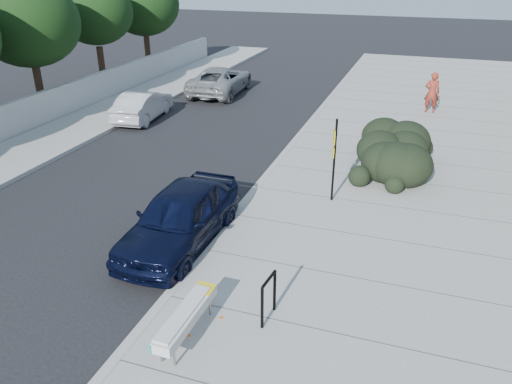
% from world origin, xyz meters
% --- Properties ---
extents(ground, '(120.00, 120.00, 0.00)m').
position_xyz_m(ground, '(0.00, 0.00, 0.00)').
color(ground, black).
rests_on(ground, ground).
extents(sidewalk_near, '(11.20, 50.00, 0.15)m').
position_xyz_m(sidewalk_near, '(5.60, 5.00, 0.07)').
color(sidewalk_near, gray).
rests_on(sidewalk_near, ground).
extents(sidewalk_far, '(3.00, 50.00, 0.15)m').
position_xyz_m(sidewalk_far, '(-9.50, 5.00, 0.07)').
color(sidewalk_far, gray).
rests_on(sidewalk_far, ground).
extents(curb_near, '(0.22, 50.00, 0.17)m').
position_xyz_m(curb_near, '(0.00, 5.00, 0.08)').
color(curb_near, '#9E9E99').
rests_on(curb_near, ground).
extents(curb_far, '(0.22, 50.00, 0.17)m').
position_xyz_m(curb_far, '(-8.00, 5.00, 0.08)').
color(curb_far, '#9E9E99').
rests_on(curb_far, ground).
extents(tree_far_d, '(4.60, 4.60, 6.16)m').
position_xyz_m(tree_far_d, '(-12.50, 9.00, 4.19)').
color(tree_far_d, '#332114').
rests_on(tree_far_d, ground).
extents(tree_far_e, '(4.00, 4.00, 5.90)m').
position_xyz_m(tree_far_e, '(-12.50, 14.00, 4.18)').
color(tree_far_e, '#332114').
rests_on(tree_far_e, ground).
extents(tree_far_f, '(4.40, 4.40, 6.07)m').
position_xyz_m(tree_far_f, '(-12.50, 19.00, 4.19)').
color(tree_far_f, '#332114').
rests_on(tree_far_f, ground).
extents(bench, '(0.46, 2.01, 0.60)m').
position_xyz_m(bench, '(0.99, -3.02, 0.63)').
color(bench, gray).
rests_on(bench, sidewalk_near).
extents(bike_rack, '(0.13, 0.68, 0.99)m').
position_xyz_m(bike_rack, '(2.31, -2.00, 0.74)').
color(bike_rack, black).
rests_on(bike_rack, sidewalk_near).
extents(sign_post, '(0.14, 0.28, 2.54)m').
position_xyz_m(sign_post, '(2.45, 3.85, 1.60)').
color(sign_post, black).
rests_on(sign_post, sidewalk_near).
extents(hedge, '(2.04, 4.08, 1.53)m').
position_xyz_m(hedge, '(4.00, 7.00, 0.91)').
color(hedge, black).
rests_on(hedge, sidewalk_near).
extents(sedan_navy, '(1.91, 4.61, 1.56)m').
position_xyz_m(sedan_navy, '(-0.80, 0.31, 0.78)').
color(sedan_navy, black).
rests_on(sedan_navy, ground).
extents(wagon_silver, '(1.84, 4.14, 1.32)m').
position_xyz_m(wagon_silver, '(-7.50, 9.80, 0.66)').
color(wagon_silver, '#B8B9BD').
rests_on(wagon_silver, ground).
extents(suv_silver, '(2.77, 5.42, 1.47)m').
position_xyz_m(suv_silver, '(-6.00, 15.45, 0.73)').
color(suv_silver, '#919496').
rests_on(suv_silver, ground).
extents(pedestrian, '(0.73, 0.52, 1.89)m').
position_xyz_m(pedestrian, '(5.02, 14.78, 1.09)').
color(pedestrian, maroon).
rests_on(pedestrian, sidewalk_near).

